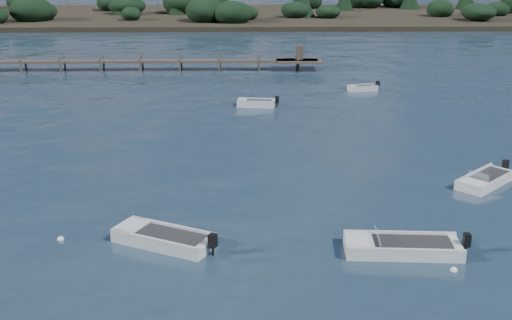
{
  "coord_description": "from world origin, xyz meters",
  "views": [
    {
      "loc": [
        -2.02,
        -21.6,
        12.96
      ],
      "look_at": [
        -1.35,
        14.0,
        1.0
      ],
      "focal_mm": 45.0,
      "sensor_mm": 36.0,
      "label": 1
    }
  ],
  "objects_px": {
    "tender_far_white": "(256,104)",
    "jetty": "(62,61)",
    "dinghy_mid_white_a": "(402,249)",
    "tender_far_grey_b": "(363,89)",
    "dinghy_mid_grey": "(164,240)",
    "dinghy_mid_white_b": "(486,181)"
  },
  "relations": [
    {
      "from": "dinghy_mid_white_a",
      "to": "dinghy_mid_grey",
      "type": "relative_size",
      "value": 1.11
    },
    {
      "from": "tender_far_white",
      "to": "jetty",
      "type": "height_order",
      "value": "jetty"
    },
    {
      "from": "tender_far_grey_b",
      "to": "dinghy_mid_white_b",
      "type": "bearing_deg",
      "value": -83.9
    },
    {
      "from": "tender_far_white",
      "to": "tender_far_grey_b",
      "type": "relative_size",
      "value": 1.15
    },
    {
      "from": "tender_far_white",
      "to": "jetty",
      "type": "distance_m",
      "value": 26.65
    },
    {
      "from": "dinghy_mid_white_a",
      "to": "dinghy_mid_grey",
      "type": "bearing_deg",
      "value": 174.45
    },
    {
      "from": "tender_far_white",
      "to": "jetty",
      "type": "xyz_separation_m",
      "value": [
        -20.73,
        16.72,
        0.82
      ]
    },
    {
      "from": "dinghy_mid_grey",
      "to": "tender_far_white",
      "type": "relative_size",
      "value": 1.4
    },
    {
      "from": "dinghy_mid_grey",
      "to": "jetty",
      "type": "distance_m",
      "value": 45.88
    },
    {
      "from": "dinghy_mid_grey",
      "to": "dinghy_mid_white_b",
      "type": "height_order",
      "value": "dinghy_mid_grey"
    },
    {
      "from": "dinghy_mid_grey",
      "to": "jetty",
      "type": "height_order",
      "value": "jetty"
    },
    {
      "from": "dinghy_mid_grey",
      "to": "jetty",
      "type": "relative_size",
      "value": 0.08
    },
    {
      "from": "dinghy_mid_white_a",
      "to": "tender_far_white",
      "type": "relative_size",
      "value": 1.55
    },
    {
      "from": "dinghy_mid_white_b",
      "to": "jetty",
      "type": "distance_m",
      "value": 48.85
    },
    {
      "from": "dinghy_mid_grey",
      "to": "dinghy_mid_white_b",
      "type": "xyz_separation_m",
      "value": [
        17.49,
        7.44,
        -0.02
      ]
    },
    {
      "from": "dinghy_mid_white_a",
      "to": "tender_far_grey_b",
      "type": "bearing_deg",
      "value": 82.89
    },
    {
      "from": "dinghy_mid_white_a",
      "to": "tender_far_white",
      "type": "bearing_deg",
      "value": 102.29
    },
    {
      "from": "dinghy_mid_white_b",
      "to": "jetty",
      "type": "xyz_separation_m",
      "value": [
        -33.5,
        35.55,
        0.83
      ]
    },
    {
      "from": "tender_far_white",
      "to": "tender_far_grey_b",
      "type": "height_order",
      "value": "tender_far_white"
    },
    {
      "from": "dinghy_mid_white_a",
      "to": "dinghy_mid_white_b",
      "type": "xyz_separation_m",
      "value": [
        6.82,
        8.48,
        -0.01
      ]
    },
    {
      "from": "jetty",
      "to": "dinghy_mid_white_b",
      "type": "bearing_deg",
      "value": -46.7
    },
    {
      "from": "tender_far_grey_b",
      "to": "jetty",
      "type": "height_order",
      "value": "jetty"
    }
  ]
}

